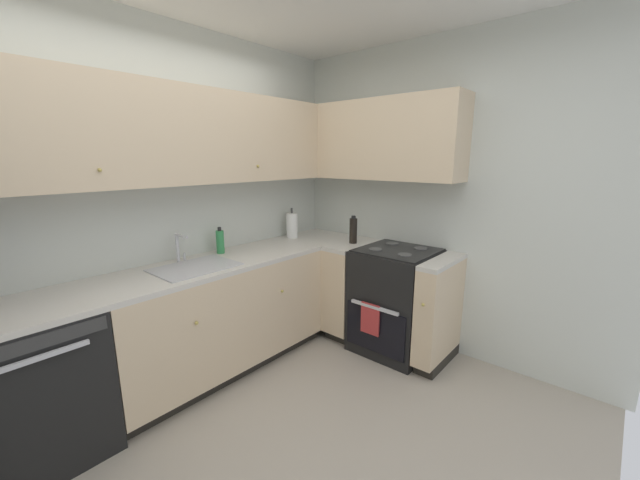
{
  "coord_description": "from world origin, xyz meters",
  "views": [
    {
      "loc": [
        -1.12,
        -1.25,
        1.67
      ],
      "look_at": [
        0.97,
        0.55,
        1.04
      ],
      "focal_mm": 20.64,
      "sensor_mm": 36.0,
      "label": 1
    }
  ],
  "objects": [
    {
      "name": "faucet",
      "position": [
        0.21,
        1.28,
        1.02
      ],
      "size": [
        0.07,
        0.16,
        0.22
      ],
      "color": "silver",
      "rests_on": "countertop_back"
    },
    {
      "name": "dishwasher",
      "position": [
        -0.77,
        1.1,
        0.43
      ],
      "size": [
        0.6,
        0.63,
        0.86
      ],
      "color": "black",
      "rests_on": "ground_plane"
    },
    {
      "name": "lower_cabinets_right",
      "position": [
        1.57,
        0.34,
        0.43
      ],
      "size": [
        0.62,
        1.07,
        0.86
      ],
      "color": "beige",
      "rests_on": "ground_plane"
    },
    {
      "name": "sink",
      "position": [
        0.21,
        1.07,
        0.85
      ],
      "size": [
        0.56,
        0.4,
        0.1
      ],
      "color": "#B7B7BC",
      "rests_on": "countertop_back"
    },
    {
      "name": "oven_range",
      "position": [
        1.59,
        0.21,
        0.45
      ],
      "size": [
        0.68,
        0.62,
        1.04
      ],
      "color": "black",
      "rests_on": "ground_plane"
    },
    {
      "name": "lower_cabinets_back",
      "position": [
        0.4,
        1.1,
        0.43
      ],
      "size": [
        1.73,
        0.62,
        0.86
      ],
      "color": "beige",
      "rests_on": "ground_plane"
    },
    {
      "name": "soap_bottle",
      "position": [
        0.56,
        1.28,
        0.99
      ],
      "size": [
        0.06,
        0.06,
        0.22
      ],
      "color": "#338C4C",
      "rests_on": "countertop_back"
    },
    {
      "name": "countertop_right",
      "position": [
        1.57,
        0.34,
        0.88
      ],
      "size": [
        0.6,
        1.07,
        0.03
      ],
      "color": "beige",
      "rests_on": "lower_cabinets_right"
    },
    {
      "name": "paper_towel_roll",
      "position": [
        1.37,
        1.26,
        1.02
      ],
      "size": [
        0.11,
        0.11,
        0.3
      ],
      "color": "white",
      "rests_on": "countertop_back"
    },
    {
      "name": "wall_right",
      "position": [
        1.9,
        0.0,
        1.31
      ],
      "size": [
        0.05,
        2.9,
        2.62
      ],
      "primitive_type": "cube",
      "color": "silver",
      "rests_on": "ground_plane"
    },
    {
      "name": "upper_cabinets_back",
      "position": [
        0.24,
        1.24,
        1.81
      ],
      "size": [
        2.62,
        0.34,
        0.67
      ],
      "color": "beige"
    },
    {
      "name": "oil_bottle",
      "position": [
        1.57,
        0.67,
        1.01
      ],
      "size": [
        0.07,
        0.07,
        0.25
      ],
      "color": "black",
      "rests_on": "countertop_right"
    },
    {
      "name": "ground_plane",
      "position": [
        0.0,
        0.0,
        -0.01
      ],
      "size": [
        3.74,
        2.8,
        0.02
      ],
      "primitive_type": "cube",
      "color": "#A89E8E"
    },
    {
      "name": "wall_back",
      "position": [
        0.0,
        1.43,
        1.31
      ],
      "size": [
        3.84,
        0.05,
        2.62
      ],
      "primitive_type": "cube",
      "color": "silver",
      "rests_on": "ground_plane"
    },
    {
      "name": "countertop_back",
      "position": [
        0.4,
        1.1,
        0.88
      ],
      "size": [
        2.94,
        0.6,
        0.03
      ],
      "primitive_type": "cube",
      "color": "beige",
      "rests_on": "lower_cabinets_back"
    },
    {
      "name": "upper_cabinets_right",
      "position": [
        1.71,
        0.59,
        1.81
      ],
      "size": [
        0.32,
        1.62,
        0.67
      ],
      "color": "beige"
    }
  ]
}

